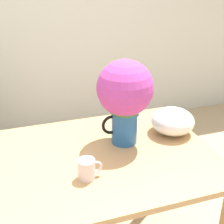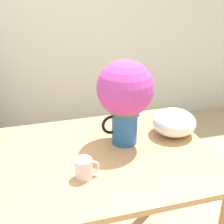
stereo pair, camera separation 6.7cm
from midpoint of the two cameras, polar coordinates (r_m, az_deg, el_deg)
The scene contains 5 objects.
wall_back at distance 3.22m, azimuth -12.23°, elevation 18.19°, with size 8.00×0.05×2.60m.
table at distance 1.67m, azimuth -0.33°, elevation -11.15°, with size 1.11×0.88×0.78m.
flower_vase at distance 1.59m, azimuth 3.61°, elevation 3.15°, with size 0.29×0.29×0.46m.
coffee_mug at distance 1.42m, azimuth -3.75°, elevation -10.25°, with size 0.11×0.08×0.10m.
white_bowl at distance 1.80m, azimuth 12.32°, elevation -1.86°, with size 0.25×0.25×0.15m.
Camera 2 is at (-0.20, -1.13, 1.64)m, focal length 50.00 mm.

